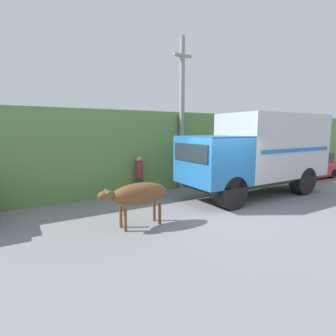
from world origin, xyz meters
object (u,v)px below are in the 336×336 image
(hatchback_car, at_px, (310,166))
(pedestrian_on_hill, at_px, (139,174))
(utility_pole, at_px, (182,113))
(brown_cow, at_px, (139,194))
(cargo_truck, at_px, (261,151))

(hatchback_car, distance_m, pedestrian_on_hill, 10.20)
(hatchback_car, height_order, utility_pole, utility_pole)
(brown_cow, height_order, hatchback_car, hatchback_car)
(cargo_truck, relative_size, pedestrian_on_hill, 4.08)
(cargo_truck, distance_m, utility_pole, 3.87)
(cargo_truck, xyz_separation_m, utility_pole, (-2.19, 2.73, 1.66))
(pedestrian_on_hill, bearing_deg, utility_pole, 178.30)
(cargo_truck, relative_size, utility_pole, 0.99)
(cargo_truck, bearing_deg, hatchback_car, 14.71)
(hatchback_car, bearing_deg, pedestrian_on_hill, 172.26)
(pedestrian_on_hill, bearing_deg, cargo_truck, 144.20)
(utility_pole, bearing_deg, cargo_truck, -51.24)
(brown_cow, xyz_separation_m, hatchback_car, (11.65, 1.97, -0.24))
(pedestrian_on_hill, relative_size, utility_pole, 0.24)
(brown_cow, height_order, pedestrian_on_hill, pedestrian_on_hill)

